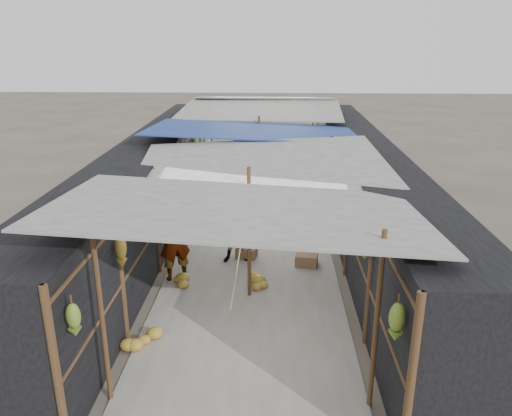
# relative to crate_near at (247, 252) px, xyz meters

# --- Properties ---
(ground) EXTENTS (80.00, 80.00, 0.00)m
(ground) POSITION_rel_crate_near_xyz_m (0.15, -4.77, -0.13)
(ground) COLOR #6B6356
(ground) RESTS_ON ground
(aisle_slab) EXTENTS (3.60, 16.00, 0.02)m
(aisle_slab) POSITION_rel_crate_near_xyz_m (0.15, 1.73, -0.12)
(aisle_slab) COLOR #9E998E
(aisle_slab) RESTS_ON ground
(stall_left) EXTENTS (1.40, 15.00, 2.30)m
(stall_left) POSITION_rel_crate_near_xyz_m (-2.55, 1.73, 1.02)
(stall_left) COLOR black
(stall_left) RESTS_ON ground
(stall_right) EXTENTS (1.40, 15.00, 2.30)m
(stall_right) POSITION_rel_crate_near_xyz_m (2.85, 1.73, 1.02)
(stall_right) COLOR black
(stall_right) RESTS_ON ground
(crate_near) EXTENTS (0.51, 0.44, 0.27)m
(crate_near) POSITION_rel_crate_near_xyz_m (0.00, 0.00, 0.00)
(crate_near) COLOR #856243
(crate_near) RESTS_ON ground
(crate_mid) EXTENTS (0.53, 0.45, 0.28)m
(crate_mid) POSITION_rel_crate_near_xyz_m (1.34, -0.39, 0.01)
(crate_mid) COLOR #856243
(crate_mid) RESTS_ON ground
(crate_back) EXTENTS (0.49, 0.43, 0.27)m
(crate_back) POSITION_rel_crate_near_xyz_m (-0.06, 5.15, 0.00)
(crate_back) COLOR #856243
(crate_back) RESTS_ON ground
(black_basin) EXTENTS (0.58, 0.58, 0.17)m
(black_basin) POSITION_rel_crate_near_xyz_m (1.01, 4.95, -0.05)
(black_basin) COLOR black
(black_basin) RESTS_ON ground
(vendor_elderly) EXTENTS (0.78, 0.69, 1.80)m
(vendor_elderly) POSITION_rel_crate_near_xyz_m (-1.42, -1.11, 0.77)
(vendor_elderly) COLOR silver
(vendor_elderly) RESTS_ON ground
(shopper_blue) EXTENTS (0.78, 0.65, 1.48)m
(shopper_blue) POSITION_rel_crate_near_xyz_m (-0.16, -0.21, 0.61)
(shopper_blue) COLOR navy
(shopper_blue) RESTS_ON ground
(vendor_seated) EXTENTS (0.57, 0.73, 0.99)m
(vendor_seated) POSITION_rel_crate_near_xyz_m (1.60, 5.34, 0.36)
(vendor_seated) COLOR #4E4944
(vendor_seated) RESTS_ON ground
(market_canopy) EXTENTS (5.62, 15.20, 2.77)m
(market_canopy) POSITION_rel_crate_near_xyz_m (0.17, 2.06, 2.27)
(market_canopy) COLOR brown
(market_canopy) RESTS_ON ground
(hanging_bananas) EXTENTS (3.96, 14.22, 0.76)m
(hanging_bananas) POSITION_rel_crate_near_xyz_m (0.04, 1.26, 1.54)
(hanging_bananas) COLOR olive
(hanging_bananas) RESTS_ON ground
(floor_bananas) EXTENTS (4.07, 9.88, 0.35)m
(floor_bananas) POSITION_rel_crate_near_xyz_m (-0.31, 1.70, 0.03)
(floor_bananas) COLOR olive
(floor_bananas) RESTS_ON ground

